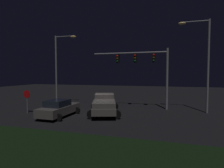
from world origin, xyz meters
TOP-DOWN VIEW (x-y plane):
  - ground_plane at (0.00, 0.00)m, footprint 80.00×80.00m
  - grass_median at (0.00, -9.79)m, footprint 25.98×5.89m
  - pickup_truck at (0.46, -0.65)m, footprint 3.94×5.75m
  - car_sedan at (-3.04, -2.88)m, footprint 2.56×4.44m
  - traffic_signal_gantry at (3.72, 3.23)m, footprint 8.32×0.56m
  - street_lamp_left at (-6.52, 3.02)m, footprint 2.86×0.44m
  - street_lamp_right at (9.37, 2.48)m, footprint 2.89×0.44m
  - stop_sign at (-6.78, -2.48)m, footprint 0.76×0.08m

SIDE VIEW (x-z plane):
  - ground_plane at x=0.00m, z-range 0.00..0.00m
  - grass_median at x=0.00m, z-range 0.00..0.10m
  - car_sedan at x=-3.04m, z-range -0.02..1.49m
  - pickup_truck at x=0.46m, z-range 0.10..1.90m
  - stop_sign at x=-6.78m, z-range 0.45..2.68m
  - traffic_signal_gantry at x=3.72m, z-range 1.65..8.15m
  - street_lamp_left at x=-6.52m, z-range 1.09..9.57m
  - street_lamp_right at x=9.37m, z-range 1.12..10.11m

